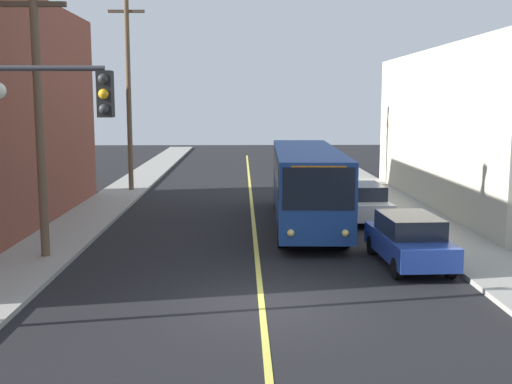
% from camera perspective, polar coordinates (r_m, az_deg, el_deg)
% --- Properties ---
extents(ground_plane, '(120.00, 120.00, 0.00)m').
position_cam_1_polar(ground_plane, '(16.28, 0.52, -10.19)').
color(ground_plane, black).
extents(sidewalk_left, '(2.50, 90.00, 0.15)m').
position_cam_1_polar(sidewalk_left, '(26.80, -15.90, -3.00)').
color(sidewalk_left, gray).
rests_on(sidewalk_left, ground).
extents(sidewalk_right, '(2.50, 90.00, 0.15)m').
position_cam_1_polar(sidewalk_right, '(27.07, 15.37, -2.88)').
color(sidewalk_right, gray).
rests_on(sidewalk_right, ground).
extents(lane_stripe_center, '(0.16, 60.00, 0.01)m').
position_cam_1_polar(lane_stripe_center, '(30.87, -0.37, -1.37)').
color(lane_stripe_center, '#D8CC4C').
rests_on(lane_stripe_center, ground).
extents(city_bus, '(2.98, 12.23, 3.20)m').
position_cam_1_polar(city_bus, '(26.31, 4.59, 0.93)').
color(city_bus, navy).
rests_on(city_bus, ground).
extents(parked_car_blue, '(1.97, 4.47, 1.62)m').
position_cam_1_polar(parked_car_blue, '(20.37, 13.74, -4.20)').
color(parked_car_blue, navy).
rests_on(parked_car_blue, ground).
extents(parked_car_silver, '(1.90, 4.44, 1.62)m').
position_cam_1_polar(parked_car_silver, '(27.56, 9.63, -0.88)').
color(parked_car_silver, '#B7B7BC').
rests_on(parked_car_silver, ground).
extents(utility_pole_near, '(2.40, 0.28, 9.48)m').
position_cam_1_polar(utility_pole_near, '(21.16, -19.21, 8.42)').
color(utility_pole_near, brown).
rests_on(utility_pole_near, sidewalk_left).
extents(utility_pole_mid, '(2.40, 0.28, 11.45)m').
position_cam_1_polar(utility_pole_mid, '(36.41, -11.54, 10.02)').
color(utility_pole_mid, brown).
rests_on(utility_pole_mid, sidewalk_left).
extents(traffic_signal_left_corner, '(3.75, 0.48, 6.00)m').
position_cam_1_polar(traffic_signal_left_corner, '(14.67, -20.95, 4.42)').
color(traffic_signal_left_corner, '#2D2D33').
rests_on(traffic_signal_left_corner, sidewalk_left).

